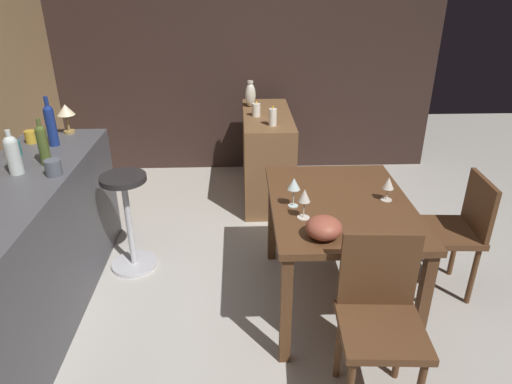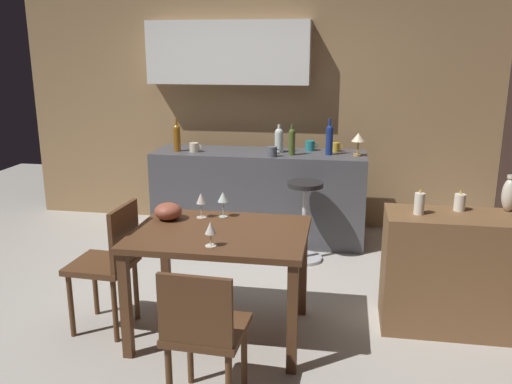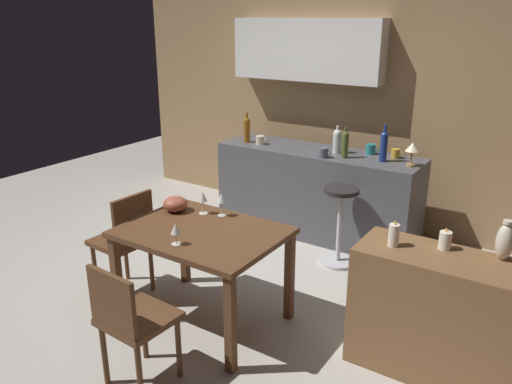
{
  "view_description": "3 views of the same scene",
  "coord_description": "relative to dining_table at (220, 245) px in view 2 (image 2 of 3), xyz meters",
  "views": [
    {
      "loc": [
        -2.3,
        0.18,
        2.0
      ],
      "look_at": [
        0.22,
        0.08,
        0.78
      ],
      "focal_mm": 32.14,
      "sensor_mm": 36.0,
      "label": 1
    },
    {
      "loc": [
        0.92,
        -3.63,
        1.88
      ],
      "look_at": [
        0.31,
        0.07,
        0.88
      ],
      "focal_mm": 37.44,
      "sensor_mm": 36.0,
      "label": 2
    },
    {
      "loc": [
        2.3,
        -2.99,
        2.18
      ],
      "look_at": [
        0.17,
        0.24,
        0.84
      ],
      "focal_mm": 35.46,
      "sensor_mm": 36.0,
      "label": 3
    }
  ],
  "objects": [
    {
      "name": "cup_mustard",
      "position": [
        0.69,
        2.08,
        0.3
      ],
      "size": [
        0.11,
        0.08,
        0.09
      ],
      "color": "gold",
      "rests_on": "kitchen_counter"
    },
    {
      "name": "wine_bottle_cobalt",
      "position": [
        0.63,
        1.9,
        0.41
      ],
      "size": [
        0.07,
        0.07,
        0.35
      ],
      "color": "navy",
      "rests_on": "kitchen_counter"
    },
    {
      "name": "cup_teal",
      "position": [
        0.44,
        2.09,
        0.31
      ],
      "size": [
        0.13,
        0.09,
        0.1
      ],
      "color": "teal",
      "rests_on": "kitchen_counter"
    },
    {
      "name": "counter_lamp",
      "position": [
        0.9,
        1.89,
        0.42
      ],
      "size": [
        0.13,
        0.13,
        0.22
      ],
      "color": "#A58447",
      "rests_on": "kitchen_counter"
    },
    {
      "name": "wine_glass_right",
      "position": [
        -0.19,
        0.25,
        0.23
      ],
      "size": [
        0.07,
        0.07,
        0.18
      ],
      "color": "silver",
      "rests_on": "dining_table"
    },
    {
      "name": "wine_glass_left",
      "position": [
        0.01,
        -0.28,
        0.21
      ],
      "size": [
        0.07,
        0.07,
        0.15
      ],
      "color": "silver",
      "rests_on": "dining_table"
    },
    {
      "name": "fruit_bowl",
      "position": [
        -0.41,
        0.18,
        0.16
      ],
      "size": [
        0.19,
        0.19,
        0.12
      ],
      "primitive_type": "ellipsoid",
      "color": "#9E4C38",
      "rests_on": "dining_table"
    },
    {
      "name": "chair_near_window",
      "position": [
        -0.75,
        -0.05,
        -0.14
      ],
      "size": [
        0.42,
        0.42,
        0.89
      ],
      "color": "#56351E",
      "rests_on": "ground_plane"
    },
    {
      "name": "pillar_candle_short",
      "position": [
        1.56,
        0.45,
        0.24
      ],
      "size": [
        0.07,
        0.07,
        0.14
      ],
      "color": "white",
      "rests_on": "sideboard_cabinet"
    },
    {
      "name": "bar_stool",
      "position": [
        0.45,
        1.41,
        -0.25
      ],
      "size": [
        0.34,
        0.34,
        0.74
      ],
      "color": "#262323",
      "rests_on": "ground_plane"
    },
    {
      "name": "sideboard_cabinet",
      "position": [
        1.62,
        0.35,
        -0.23
      ],
      "size": [
        1.1,
        0.44,
        0.82
      ],
      "primitive_type": "cube",
      "color": "brown",
      "rests_on": "ground_plane"
    },
    {
      "name": "pillar_candle_tall",
      "position": [
        1.28,
        0.32,
        0.25
      ],
      "size": [
        0.07,
        0.07,
        0.17
      ],
      "color": "white",
      "rests_on": "sideboard_cabinet"
    },
    {
      "name": "wine_bottle_clear",
      "position": [
        0.14,
        1.95,
        0.39
      ],
      "size": [
        0.08,
        0.08,
        0.27
      ],
      "color": "silver",
      "rests_on": "kitchen_counter"
    },
    {
      "name": "wall_kitchen_back",
      "position": [
        -0.21,
        2.51,
        0.77
      ],
      "size": [
        5.2,
        0.33,
        2.6
      ],
      "color": "#9E7A51",
      "rests_on": "ground_plane"
    },
    {
      "name": "cup_cream",
      "position": [
        -0.69,
        1.83,
        0.3
      ],
      "size": [
        0.13,
        0.09,
        0.09
      ],
      "color": "beige",
      "rests_on": "kitchen_counter"
    },
    {
      "name": "wine_bottle_olive",
      "position": [
        0.28,
        1.83,
        0.4
      ],
      "size": [
        0.06,
        0.06,
        0.3
      ],
      "color": "#475623",
      "rests_on": "kitchen_counter"
    },
    {
      "name": "ground_plane",
      "position": [
        -0.15,
        0.43,
        -0.64
      ],
      "size": [
        9.0,
        9.0,
        0.0
      ],
      "primitive_type": "plane",
      "color": "#B7B2A8"
    },
    {
      "name": "kitchen_counter",
      "position": [
        -0.05,
        1.93,
        -0.19
      ],
      "size": [
        2.1,
        0.6,
        0.9
      ],
      "primitive_type": "cube",
      "color": "#4C4C51",
      "rests_on": "ground_plane"
    },
    {
      "name": "wine_glass_center",
      "position": [
        -0.05,
        0.3,
        0.24
      ],
      "size": [
        0.08,
        0.08,
        0.18
      ],
      "color": "silver",
      "rests_on": "dining_table"
    },
    {
      "name": "vase_ceramic_ivory",
      "position": [
        1.88,
        0.49,
        0.29
      ],
      "size": [
        0.1,
        0.1,
        0.25
      ],
      "color": "beige",
      "rests_on": "sideboard_cabinet"
    },
    {
      "name": "wine_bottle_amber",
      "position": [
        -0.86,
        1.84,
        0.4
      ],
      "size": [
        0.07,
        0.07,
        0.32
      ],
      "color": "#8C5114",
      "rests_on": "kitchen_counter"
    },
    {
      "name": "chair_by_doorway",
      "position": [
        0.1,
        -0.8,
        -0.17
      ],
      "size": [
        0.42,
        0.42,
        0.83
      ],
      "color": "#56351E",
      "rests_on": "ground_plane"
    },
    {
      "name": "dining_table",
      "position": [
        0.0,
        0.0,
        0.0
      ],
      "size": [
        1.13,
        0.85,
        0.74
      ],
      "color": "#56351E",
      "rests_on": "ground_plane"
    },
    {
      "name": "cup_slate",
      "position": [
        0.1,
        1.72,
        0.3
      ],
      "size": [
        0.13,
        0.1,
        0.1
      ],
      "color": "#515660",
      "rests_on": "kitchen_counter"
    }
  ]
}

